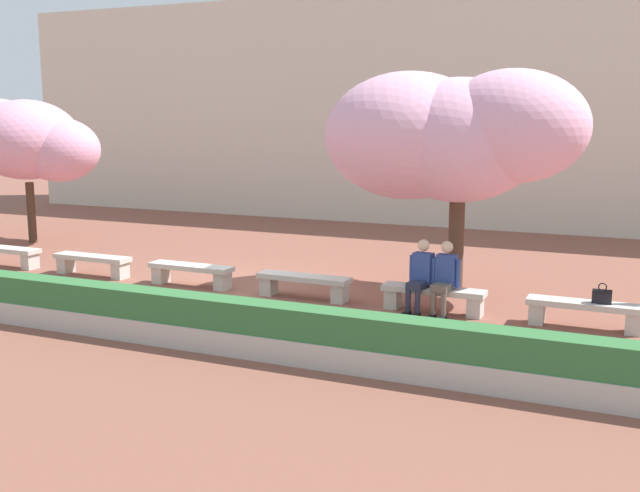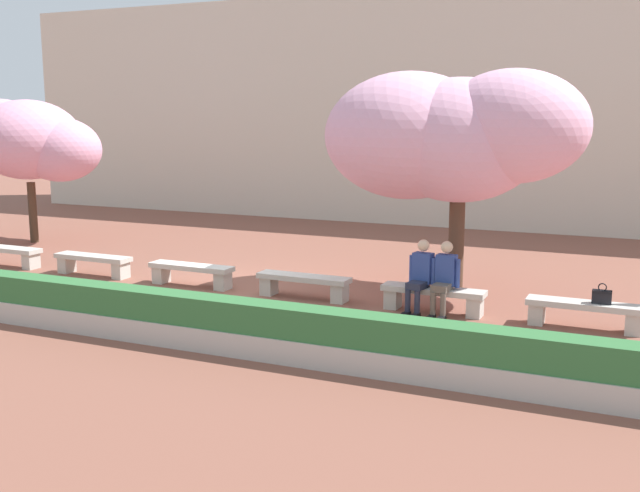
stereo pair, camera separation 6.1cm
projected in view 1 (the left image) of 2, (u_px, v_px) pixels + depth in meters
The scene contains 14 objects.
ground_plane at pixel (246, 292), 14.79m from camera, with size 100.00×100.00×0.00m, color brown.
building_facade at pixel (421, 110), 24.98m from camera, with size 29.02×4.00×7.24m, color beige.
stone_bench_west_end at pixel (5, 253), 17.25m from camera, with size 1.84×0.44×0.45m.
stone_bench_near_west at pixel (92, 262), 16.24m from camera, with size 1.84×0.44×0.45m.
stone_bench_center at pixel (191, 272), 15.24m from camera, with size 1.84×0.44×0.45m.
stone_bench_near_east at pixel (304, 283), 14.23m from camera, with size 1.84×0.44×0.45m.
stone_bench_east_end at pixel (433, 295), 13.22m from camera, with size 1.84×0.44×0.45m.
stone_bench_far_east at pixel (584, 310), 12.22m from camera, with size 1.84×0.44×0.45m.
person_seated_left at pixel (421, 273), 13.20m from camera, with size 0.50×0.72×1.29m.
person_seated_right at pixel (445, 275), 13.03m from camera, with size 0.51×0.70×1.29m.
handbag at pixel (602, 296), 12.07m from camera, with size 0.30×0.15×0.34m.
cherry_tree_main at pixel (448, 136), 14.22m from camera, with size 5.03×3.41×4.29m.
cherry_tree_secondary at pixel (25, 141), 20.10m from camera, with size 4.14×2.88×3.89m.
planter_hedge_foreground at pixel (138, 314), 11.66m from camera, with size 16.71×0.50×0.80m.
Camera 1 is at (7.16, -12.59, 3.46)m, focal length 42.00 mm.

